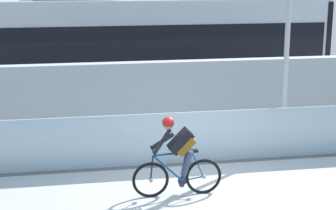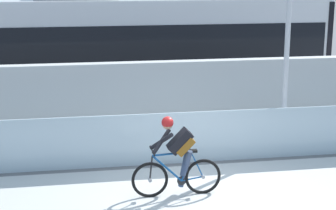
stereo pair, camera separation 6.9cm
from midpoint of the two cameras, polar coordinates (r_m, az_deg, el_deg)
ground_plane at (r=11.20m, az=3.22°, el=-9.02°), size 200.00×200.00×0.00m
bike_path_deck at (r=11.19m, az=3.22°, el=-8.99°), size 32.00×3.20×0.01m
glass_parapet at (r=12.69m, az=1.35°, el=-3.36°), size 32.00×0.05×1.19m
concrete_barrier_wall at (r=14.29m, az=-0.07°, el=0.40°), size 32.00×0.36×2.06m
tram_rail_near at (r=16.91m, az=-1.53°, el=-1.06°), size 32.00×0.08×0.01m
tram_rail_far at (r=18.29m, az=-2.20°, el=0.08°), size 32.00×0.08×0.01m
tram at (r=17.20m, az=-2.73°, el=5.61°), size 11.06×2.54×3.81m
cyclist_on_bike at (r=10.82m, az=0.81°, el=-5.38°), size 1.77×0.58×1.61m
lamp_post_antenna at (r=13.18m, az=12.03°, el=8.95°), size 0.28×0.28×5.20m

